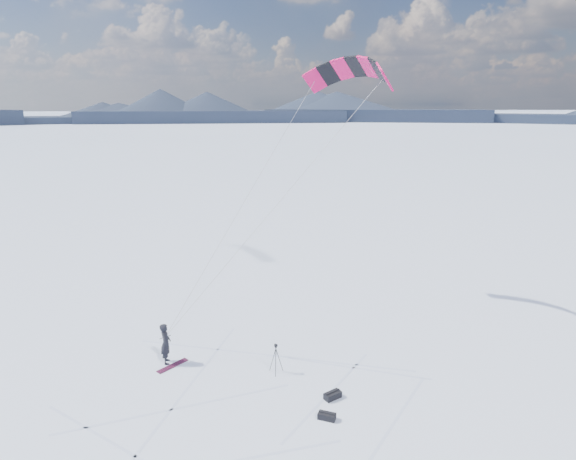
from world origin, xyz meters
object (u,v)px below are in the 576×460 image
object	(u,v)px
snowkiter	(167,362)
gear_bag_b	(327,416)
tripod	(276,355)
gear_bag_a	(333,395)
snowboard	(173,366)

from	to	relation	value
snowkiter	gear_bag_b	xyz separation A→B (m)	(5.46, -6.21, 0.13)
tripod	gear_bag_a	world-z (taller)	tripod
snowkiter	gear_bag_b	world-z (taller)	snowkiter
tripod	gear_bag_a	xyz separation A→B (m)	(1.63, -2.62, -0.75)
snowboard	tripod	distance (m)	4.88
gear_bag_a	snowkiter	bearing A→B (deg)	124.26
snowboard	gear_bag_b	size ratio (longest dim) A/B	2.17
snowkiter	gear_bag_a	size ratio (longest dim) A/B	2.47
snowkiter	gear_bag_a	xyz separation A→B (m)	(6.21, -5.04, 0.14)
snowboard	tripod	size ratio (longest dim) A/B	1.14
gear_bag_a	tripod	bearing A→B (deg)	105.21
snowkiter	gear_bag_b	size ratio (longest dim) A/B	2.69
snowkiter	gear_bag_a	distance (m)	8.00
snowboard	tripod	xyz separation A→B (m)	(4.36, -2.02, 0.87)
tripod	gear_bag_a	distance (m)	3.17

